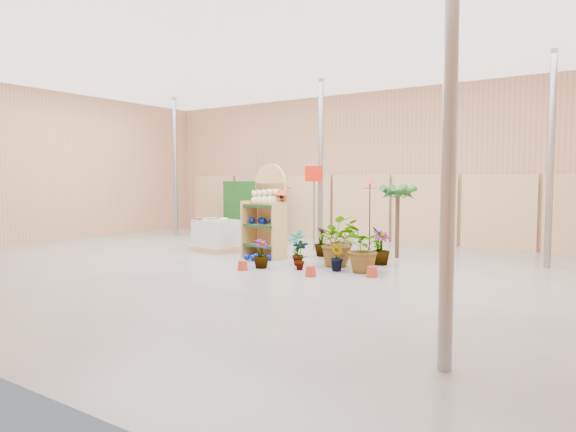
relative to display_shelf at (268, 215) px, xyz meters
The scene contains 23 objects.
room 1.32m from the display_shelf, 67.00° to the right, with size 15.20×12.10×4.70m.
display_shelf is the anchor object (origin of this frame).
teddy_bears 0.41m from the display_shelf, 71.76° to the right, with size 0.83×0.23×0.36m.
gazing_balls_shelf 0.20m from the display_shelf, 90.00° to the right, with size 0.82×0.28×0.16m.
gazing_balls_floor 1.08m from the display_shelf, 79.02° to the right, with size 0.63×0.39×0.15m.
pallet_stack 1.84m from the display_shelf, behind, with size 1.27×1.11×0.85m.
charcoal_planters 2.50m from the display_shelf, 127.72° to the left, with size 0.50×0.50×1.00m.
trellis_stock 5.22m from the display_shelf, 133.45° to the left, with size 2.00×0.30×1.80m, color #154614.
offer_sign 1.69m from the display_shelf, 78.65° to the left, with size 0.50×0.08×2.20m.
bird_table_front 0.64m from the display_shelf, ahead, with size 0.34×0.34×1.63m.
bird_table_right 2.51m from the display_shelf, 17.49° to the left, with size 0.34×0.34×1.89m.
bird_table_back 4.05m from the display_shelf, 118.06° to the left, with size 0.34×0.34×1.70m.
palm 3.09m from the display_shelf, 31.82° to the left, with size 0.70×0.70×1.83m.
potted_plant_0 1.48m from the display_shelf, 25.95° to the right, with size 0.41×0.28×0.79m, color #215D22.
potted_plant_2 2.00m from the display_shelf, ahead, with size 0.95×0.82×1.05m, color #215D22.
potted_plant_3 2.78m from the display_shelf, 10.38° to the left, with size 0.42×0.42×0.75m, color #215D22.
potted_plant_4 2.70m from the display_shelf, 13.64° to the left, with size 0.43×0.29×0.82m, color #215D22.
potted_plant_6 1.80m from the display_shelf, 25.45° to the left, with size 0.83×0.72×0.92m, color #215D22.
potted_plant_7 1.66m from the display_shelf, 59.31° to the right, with size 0.34×0.34×0.61m, color #215D22.
potted_plant_8 1.99m from the display_shelf, 33.03° to the right, with size 0.33×0.22×0.63m, color #215D22.
potted_plant_9 2.51m from the display_shelf, 18.33° to the right, with size 0.32×0.26×0.58m, color #215D22.
potted_plant_10 2.89m from the display_shelf, 11.68° to the right, with size 0.88×0.76×0.98m, color #215D22.
potted_plant_11 1.48m from the display_shelf, 42.63° to the left, with size 0.40×0.40×0.71m, color #215D22.
Camera 1 is at (6.95, -8.35, 1.83)m, focal length 32.00 mm.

